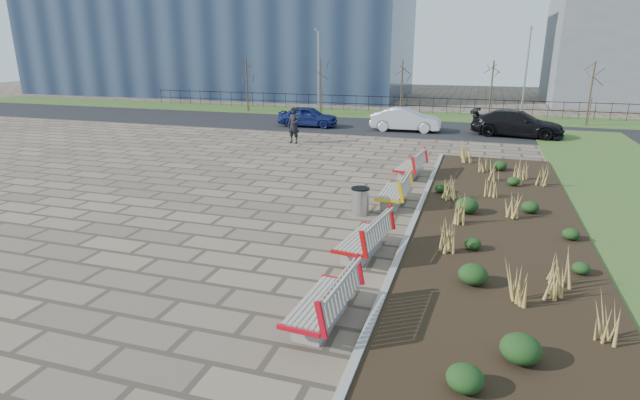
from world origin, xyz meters
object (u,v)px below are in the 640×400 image
(car_black, at_px, (517,123))
(car_silver, at_px, (406,120))
(bench_d, at_px, (410,164))
(pedestrian, at_px, (294,125))
(bench_a, at_px, (321,299))
(bench_b, at_px, (362,236))
(bench_c, at_px, (393,190))
(litter_bin, at_px, (360,201))
(lamp_east, at_px, (525,77))
(lamp_west, at_px, (318,73))
(car_blue, at_px, (308,116))

(car_black, bearing_deg, car_silver, 98.75)
(bench_d, xyz_separation_m, pedestrian, (-6.85, 5.32, 0.44))
(bench_a, height_order, bench_d, same)
(car_black, bearing_deg, bench_a, 176.54)
(bench_b, xyz_separation_m, pedestrian, (-6.85, 13.42, 0.44))
(bench_a, height_order, bench_c, same)
(bench_a, relative_size, bench_c, 1.00)
(bench_d, height_order, litter_bin, bench_d)
(bench_d, bearing_deg, litter_bin, -92.56)
(bench_c, relative_size, car_black, 0.42)
(bench_d, xyz_separation_m, lamp_east, (5.00, 16.18, 2.54))
(lamp_west, relative_size, lamp_east, 1.00)
(bench_c, bearing_deg, bench_b, -89.87)
(bench_c, bearing_deg, car_silver, 97.06)
(bench_c, bearing_deg, car_blue, 118.75)
(car_black, distance_m, lamp_west, 14.61)
(bench_c, bearing_deg, litter_bin, -121.06)
(pedestrian, bearing_deg, litter_bin, -47.91)
(bench_a, distance_m, lamp_east, 28.18)
(bench_c, distance_m, pedestrian, 11.40)
(bench_d, height_order, car_silver, car_silver)
(bench_b, height_order, bench_d, same)
(bench_c, height_order, bench_d, same)
(bench_b, bearing_deg, car_black, 84.29)
(litter_bin, bearing_deg, car_black, 71.92)
(bench_c, bearing_deg, pedestrian, 127.12)
(bench_b, bearing_deg, car_blue, 120.29)
(bench_a, distance_m, car_silver, 22.46)
(bench_b, relative_size, lamp_east, 0.35)
(bench_b, xyz_separation_m, lamp_east, (5.00, 24.28, 2.54))
(pedestrian, height_order, lamp_east, lamp_east)
(car_blue, xyz_separation_m, car_black, (12.45, 0.24, 0.09))
(litter_bin, bearing_deg, bench_b, -75.61)
(car_black, bearing_deg, lamp_west, 77.02)
(bench_c, relative_size, car_silver, 0.51)
(lamp_west, xyz_separation_m, lamp_east, (14.00, 0.00, 0.00))
(car_blue, xyz_separation_m, lamp_east, (12.96, 5.36, 2.38))
(bench_a, height_order, lamp_east, lamp_east)
(car_silver, bearing_deg, litter_bin, -178.07)
(car_blue, bearing_deg, bench_c, -153.77)
(lamp_west, bearing_deg, litter_bin, -68.84)
(bench_b, height_order, car_blue, car_blue)
(bench_d, height_order, lamp_east, lamp_east)
(car_black, xyz_separation_m, lamp_east, (0.52, 5.12, 2.29))
(bench_c, bearing_deg, lamp_west, 114.41)
(bench_b, distance_m, car_silver, 19.14)
(bench_a, height_order, car_blue, car_blue)
(bench_d, height_order, pedestrian, pedestrian)
(car_blue, xyz_separation_m, lamp_west, (-1.04, 5.36, 2.38))
(bench_b, bearing_deg, lamp_east, 85.83)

